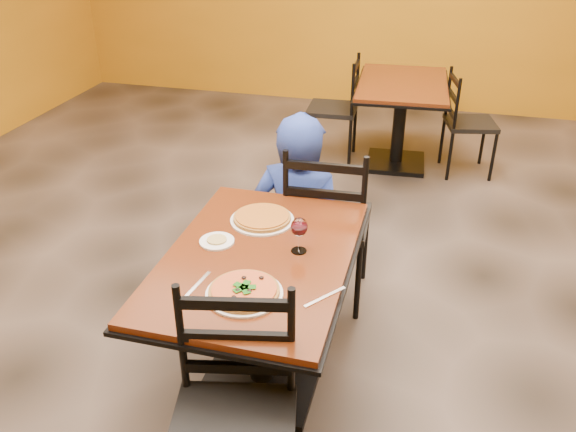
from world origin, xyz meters
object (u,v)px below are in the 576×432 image
(pizza_main, at_px, (244,290))
(plate_far, at_px, (262,220))
(diner, at_px, (299,206))
(plate_main, at_px, (244,294))
(table_main, at_px, (259,290))
(side_plate, at_px, (217,241))
(pizza_far, at_px, (262,217))
(wine_glass, at_px, (299,234))
(chair_second_right, at_px, (471,124))
(chair_second_left, at_px, (332,109))
(table_second, at_px, (401,105))
(chair_main_far, at_px, (328,221))

(pizza_main, bearing_deg, plate_far, 100.14)
(diner, height_order, plate_main, diner)
(pizza_main, bearing_deg, table_main, 96.59)
(plate_main, relative_size, side_plate, 1.94)
(diner, bearing_deg, pizza_far, 88.98)
(table_main, distance_m, pizza_far, 0.37)
(pizza_far, relative_size, wine_glass, 1.56)
(diner, bearing_deg, chair_second_right, -111.13)
(pizza_far, bearing_deg, side_plate, -120.45)
(chair_second_left, relative_size, pizza_far, 3.29)
(pizza_main, relative_size, wine_glass, 1.58)
(plate_far, distance_m, wine_glass, 0.34)
(plate_main, bearing_deg, table_second, 83.78)
(table_main, relative_size, plate_main, 3.97)
(diner, height_order, wine_glass, diner)
(diner, relative_size, pizza_main, 3.97)
(pizza_main, relative_size, side_plate, 1.77)
(diner, relative_size, wine_glass, 6.27)
(chair_second_left, height_order, pizza_main, chair_second_left)
(plate_far, bearing_deg, chair_second_right, 67.92)
(diner, bearing_deg, wine_glass, 108.45)
(table_second, distance_m, wine_glass, 2.80)
(table_main, height_order, pizza_far, pizza_far)
(table_second, bearing_deg, plate_far, -99.95)
(table_main, bearing_deg, table_second, 82.46)
(table_second, height_order, chair_second_left, chair_second_left)
(plate_far, bearing_deg, pizza_main, -79.86)
(table_second, relative_size, chair_second_left, 1.26)
(chair_second_right, distance_m, plate_far, 2.78)
(table_second, height_order, chair_main_far, chair_main_far)
(plate_far, bearing_deg, chair_main_far, 65.64)
(table_second, distance_m, diner, 2.06)
(side_plate, bearing_deg, plate_far, 59.55)
(chair_second_right, height_order, pizza_main, chair_second_right)
(diner, xyz_separation_m, pizza_main, (0.05, -1.13, 0.21))
(chair_second_left, relative_size, pizza_main, 3.24)
(table_main, xyz_separation_m, chair_second_right, (0.97, 2.86, -0.12))
(chair_second_left, bearing_deg, chair_main_far, 7.52)
(plate_main, height_order, plate_far, same)
(plate_main, relative_size, plate_far, 1.00)
(table_main, bearing_deg, side_plate, 166.28)
(side_plate, bearing_deg, plate_main, -54.50)
(table_main, xyz_separation_m, diner, (-0.02, 0.83, 0.01))
(chair_main_far, relative_size, chair_second_right, 1.15)
(chair_main_far, relative_size, plate_main, 3.24)
(chair_main_far, relative_size, plate_far, 3.24)
(table_second, xyz_separation_m, pizza_far, (-0.45, -2.56, 0.22))
(plate_far, relative_size, side_plate, 1.94)
(chair_main_far, bearing_deg, chair_second_right, -114.31)
(chair_second_left, distance_m, pizza_far, 2.58)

